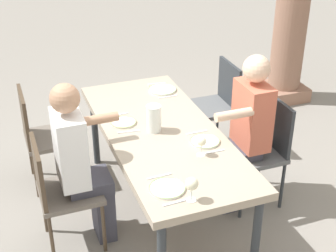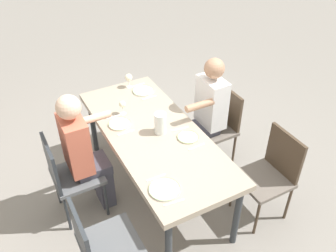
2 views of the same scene
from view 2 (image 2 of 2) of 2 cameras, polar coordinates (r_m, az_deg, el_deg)
ground_plane at (r=3.97m, az=-1.97°, el=-9.84°), size 16.00×16.00×0.00m
dining_table at (r=3.49m, az=-2.21°, el=-1.86°), size 2.01×0.84×0.77m
chair_west_north at (r=2.92m, az=-10.64°, el=-17.68°), size 0.44×0.44×0.91m
chair_west_south at (r=3.54m, az=15.94°, el=-6.82°), size 0.44×0.44×0.92m
chair_mid_north at (r=3.50m, az=-15.46°, el=-7.15°), size 0.44×0.44×0.92m
chair_mid_south at (r=4.02m, az=7.90°, el=0.53°), size 0.44×0.44×0.90m
diner_woman_green at (r=3.40m, az=-13.03°, el=-3.93°), size 0.35×0.50×1.33m
diner_man_white at (r=3.83m, az=5.96°, el=1.97°), size 0.35×0.49×1.32m
plate_0 at (r=2.89m, az=-0.54°, el=-9.87°), size 0.26×0.26×0.02m
fork_0 at (r=2.81m, az=0.92°, el=-11.92°), size 0.04×0.17×0.01m
spoon_0 at (r=2.99m, az=-1.89°, el=-8.10°), size 0.02×0.17×0.01m
plate_1 at (r=3.38m, az=3.15°, el=-1.74°), size 0.20×0.20×0.02m
fork_1 at (r=3.29m, az=4.49°, el=-3.25°), size 0.02×0.17×0.01m
spoon_1 at (r=3.48m, az=1.89°, el=-0.46°), size 0.04×0.17×0.01m
plate_2 at (r=3.57m, az=-7.58°, el=0.34°), size 0.22×0.22×0.02m
wine_glass_2 at (r=3.66m, az=-7.18°, el=3.34°), size 0.07×0.07×0.15m
fork_2 at (r=3.46m, az=-6.63°, el=-1.04°), size 0.02×0.17×0.01m
spoon_2 at (r=3.69m, az=-8.45°, el=1.49°), size 0.02×0.17×0.01m
plate_3 at (r=4.06m, az=-3.91°, el=5.56°), size 0.24×0.24×0.02m
wine_glass_3 at (r=4.10m, az=-6.20°, el=7.53°), size 0.08×0.08×0.16m
fork_3 at (r=3.95m, az=-2.98°, el=4.49°), size 0.02×0.17×0.01m
spoon_3 at (r=4.18m, az=-4.78°, el=6.42°), size 0.02×0.17×0.01m
water_pitcher at (r=3.39m, az=-1.21°, el=0.28°), size 0.11×0.11×0.21m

